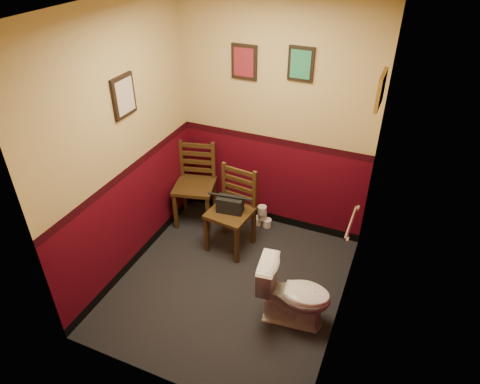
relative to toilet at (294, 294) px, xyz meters
name	(u,v)px	position (x,y,z in m)	size (l,w,h in m)	color
floor	(231,284)	(-0.72, 0.18, -0.33)	(2.20, 2.40, 0.00)	black
ceiling	(226,6)	(-0.72, 0.18, 2.37)	(2.20, 2.40, 0.00)	silver
wall_back	(274,121)	(-0.72, 1.38, 1.02)	(2.20, 2.70, 0.00)	#470612
wall_front	(153,260)	(-0.72, -1.02, 1.02)	(2.20, 2.70, 0.00)	#470612
wall_left	(124,150)	(-1.82, 0.18, 1.02)	(2.40, 2.70, 0.00)	#470612
wall_right	(356,201)	(0.38, 0.18, 1.02)	(2.40, 2.70, 0.00)	#470612
grab_bar	(351,223)	(0.35, 0.43, 0.62)	(0.05, 0.56, 0.06)	silver
framed_print_back_a	(244,62)	(-1.07, 1.36, 1.62)	(0.28, 0.04, 0.36)	black
framed_print_back_b	(301,64)	(-0.47, 1.36, 1.67)	(0.26, 0.04, 0.34)	black
framed_print_left	(124,96)	(-1.80, 0.28, 1.52)	(0.04, 0.30, 0.38)	black
framed_print_right	(381,90)	(0.36, 0.78, 1.72)	(0.04, 0.34, 0.28)	olive
toilet	(294,294)	(0.00, 0.00, 0.00)	(0.38, 0.68, 0.66)	white
toilet_brush	(311,317)	(0.18, 0.03, -0.26)	(0.11, 0.11, 0.41)	silver
chair_left	(195,184)	(-1.58, 1.08, 0.17)	(0.56, 0.56, 0.99)	#472F15
chair_right	(232,211)	(-0.96, 0.77, 0.15)	(0.50, 0.50, 0.96)	#472F15
handbag	(230,204)	(-0.96, 0.73, 0.26)	(0.30, 0.18, 0.21)	black
tp_stack	(262,217)	(-0.77, 1.24, -0.21)	(0.23, 0.14, 0.30)	silver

